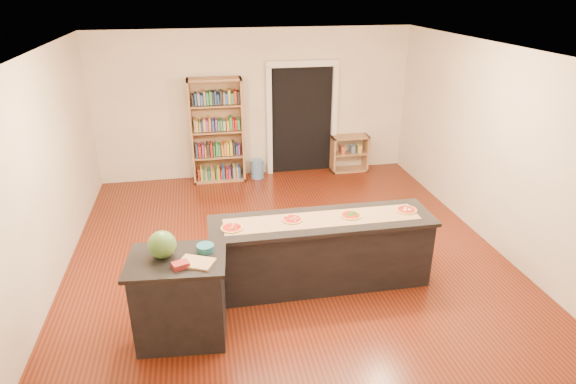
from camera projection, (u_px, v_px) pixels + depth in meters
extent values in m
cube|color=#EDE2C7|center=(291.00, 169.00, 6.03)|extent=(6.00, 7.00, 2.80)
cube|color=#5D220F|center=(291.00, 264.00, 6.59)|extent=(6.00, 7.00, 0.01)
cube|color=white|center=(291.00, 54.00, 5.47)|extent=(6.00, 7.00, 0.01)
cube|color=black|center=(302.00, 120.00, 9.46)|extent=(1.20, 0.02, 2.10)
cube|color=silver|center=(269.00, 123.00, 9.30)|extent=(0.10, 0.08, 2.10)
cube|color=silver|center=(334.00, 119.00, 9.53)|extent=(0.10, 0.08, 2.10)
cube|color=silver|center=(303.00, 64.00, 8.97)|extent=(1.40, 0.08, 0.12)
cube|color=black|center=(321.00, 253.00, 6.03)|extent=(2.68, 0.67, 0.86)
cube|color=black|center=(322.00, 221.00, 5.85)|extent=(2.76, 0.75, 0.05)
cube|color=black|center=(181.00, 300.00, 5.08)|extent=(0.91, 0.64, 0.94)
cube|color=black|center=(176.00, 260.00, 4.88)|extent=(1.00, 0.73, 0.04)
cube|color=#A57850|center=(217.00, 131.00, 9.01)|extent=(0.98, 0.35, 1.97)
cube|color=#A57850|center=(349.00, 153.00, 9.72)|extent=(0.73, 0.31, 0.73)
cylinder|color=#5079B3|center=(257.00, 169.00, 9.43)|extent=(0.25, 0.25, 0.37)
cube|color=olive|center=(322.00, 219.00, 5.84)|extent=(2.39, 0.44, 0.00)
sphere|color=#144214|center=(162.00, 245.00, 4.85)|extent=(0.29, 0.29, 0.29)
cube|color=tan|center=(196.00, 263.00, 4.78)|extent=(0.40, 0.35, 0.02)
cube|color=maroon|center=(181.00, 265.00, 4.71)|extent=(0.19, 0.16, 0.06)
cylinder|color=#195966|center=(205.00, 248.00, 5.00)|extent=(0.18, 0.18, 0.07)
cylinder|color=tan|center=(232.00, 228.00, 5.61)|extent=(0.26, 0.26, 0.02)
cylinder|color=#A5190C|center=(232.00, 227.00, 5.61)|extent=(0.22, 0.22, 0.00)
cylinder|color=tan|center=(292.00, 219.00, 5.81)|extent=(0.26, 0.26, 0.02)
cylinder|color=#A5190C|center=(292.00, 219.00, 5.81)|extent=(0.22, 0.22, 0.00)
cylinder|color=tan|center=(351.00, 215.00, 5.91)|extent=(0.26, 0.26, 0.02)
cylinder|color=#A5190C|center=(351.00, 215.00, 5.91)|extent=(0.21, 0.21, 0.00)
cylinder|color=tan|center=(406.00, 210.00, 6.05)|extent=(0.26, 0.26, 0.02)
cylinder|color=#A5190C|center=(406.00, 209.00, 6.05)|extent=(0.21, 0.21, 0.00)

